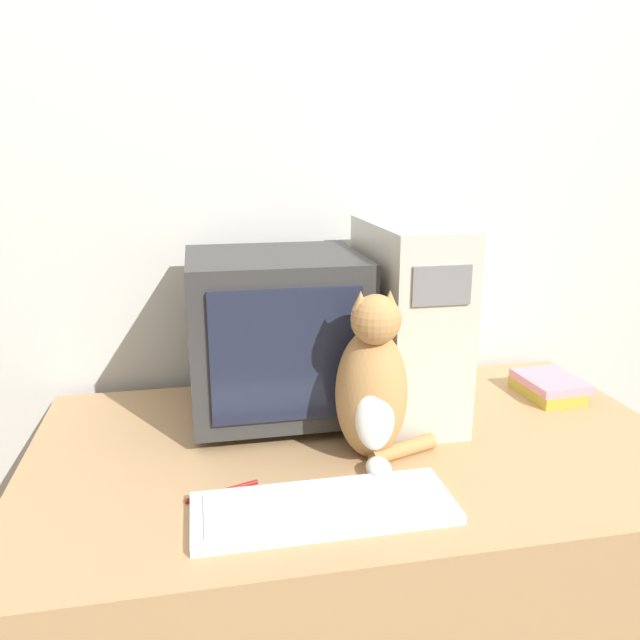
{
  "coord_description": "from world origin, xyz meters",
  "views": [
    {
      "loc": [
        -0.34,
        -0.81,
        1.39
      ],
      "look_at": [
        -0.08,
        0.49,
        1.02
      ],
      "focal_mm": 35.0,
      "sensor_mm": 36.0,
      "label": 1
    }
  ],
  "objects_px": {
    "book_stack": "(548,386)",
    "cat": "(373,388)",
    "computer_tower": "(407,319)",
    "keyboard": "(324,508)",
    "pen": "(222,491)",
    "crt_monitor": "(276,334)"
  },
  "relations": [
    {
      "from": "cat",
      "to": "pen",
      "type": "distance_m",
      "value": 0.37
    },
    {
      "from": "cat",
      "to": "book_stack",
      "type": "bearing_deg",
      "value": 27.29
    },
    {
      "from": "computer_tower",
      "to": "cat",
      "type": "xyz_separation_m",
      "value": [
        -0.15,
        -0.23,
        -0.08
      ]
    },
    {
      "from": "computer_tower",
      "to": "cat",
      "type": "distance_m",
      "value": 0.29
    },
    {
      "from": "crt_monitor",
      "to": "pen",
      "type": "xyz_separation_m",
      "value": [
        -0.15,
        -0.35,
        -0.2
      ]
    },
    {
      "from": "crt_monitor",
      "to": "pen",
      "type": "distance_m",
      "value": 0.43
    },
    {
      "from": "book_stack",
      "to": "cat",
      "type": "bearing_deg",
      "value": -157.02
    },
    {
      "from": "computer_tower",
      "to": "book_stack",
      "type": "xyz_separation_m",
      "value": [
        0.41,
        0.0,
        -0.21
      ]
    },
    {
      "from": "computer_tower",
      "to": "cat",
      "type": "height_order",
      "value": "computer_tower"
    },
    {
      "from": "computer_tower",
      "to": "keyboard",
      "type": "bearing_deg",
      "value": -124.9
    },
    {
      "from": "computer_tower",
      "to": "pen",
      "type": "xyz_separation_m",
      "value": [
        -0.47,
        -0.32,
        -0.23
      ]
    },
    {
      "from": "computer_tower",
      "to": "book_stack",
      "type": "distance_m",
      "value": 0.46
    },
    {
      "from": "pen",
      "to": "keyboard",
      "type": "bearing_deg",
      "value": -29.77
    },
    {
      "from": "book_stack",
      "to": "crt_monitor",
      "type": "bearing_deg",
      "value": 177.78
    },
    {
      "from": "keyboard",
      "to": "cat",
      "type": "bearing_deg",
      "value": 52.78
    },
    {
      "from": "computer_tower",
      "to": "keyboard",
      "type": "height_order",
      "value": "computer_tower"
    },
    {
      "from": "computer_tower",
      "to": "keyboard",
      "type": "xyz_separation_m",
      "value": [
        -0.3,
        -0.42,
        -0.23
      ]
    },
    {
      "from": "crt_monitor",
      "to": "cat",
      "type": "xyz_separation_m",
      "value": [
        0.17,
        -0.26,
        -0.05
      ]
    },
    {
      "from": "cat",
      "to": "crt_monitor",
      "type": "bearing_deg",
      "value": 126.9
    },
    {
      "from": "keyboard",
      "to": "cat",
      "type": "distance_m",
      "value": 0.28
    },
    {
      "from": "crt_monitor",
      "to": "computer_tower",
      "type": "height_order",
      "value": "computer_tower"
    },
    {
      "from": "keyboard",
      "to": "book_stack",
      "type": "bearing_deg",
      "value": 31.26
    }
  ]
}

